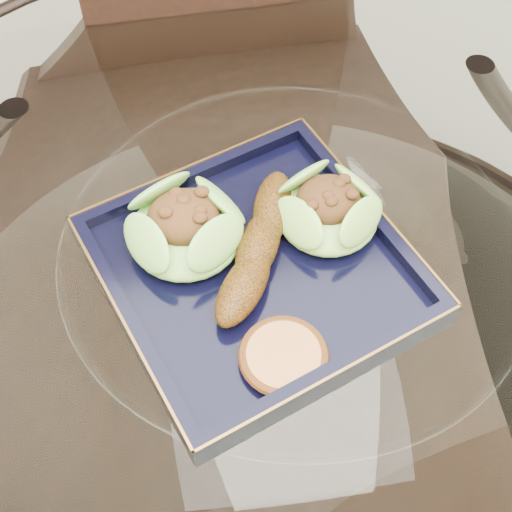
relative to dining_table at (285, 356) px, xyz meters
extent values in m
plane|color=beige|center=(0.00, 0.00, -0.60)|extent=(4.00, 4.00, 0.00)
cylinder|color=white|center=(0.00, 0.00, 0.16)|extent=(1.10, 1.10, 0.01)
torus|color=black|center=(0.00, 0.00, 0.16)|extent=(1.13, 1.13, 0.02)
torus|color=black|center=(0.00, 0.00, -0.48)|extent=(0.81, 0.81, 0.02)
cylinder|color=black|center=(0.28, 0.28, -0.22)|extent=(0.04, 0.04, 0.75)
cylinder|color=black|center=(-0.28, 0.28, -0.22)|extent=(0.04, 0.04, 0.75)
cube|color=black|center=(-0.01, 0.27, -0.18)|extent=(0.39, 0.39, 0.04)
cube|color=black|center=(-0.02, 0.43, 0.06)|extent=(0.35, 0.04, 0.41)
cylinder|color=black|center=(-0.17, 0.10, -0.40)|extent=(0.03, 0.03, 0.40)
cylinder|color=black|center=(0.15, 0.12, -0.40)|extent=(0.03, 0.03, 0.40)
cylinder|color=black|center=(-0.18, 0.42, -0.40)|extent=(0.03, 0.03, 0.40)
cylinder|color=black|center=(0.14, 0.43, -0.40)|extent=(0.03, 0.03, 0.40)
cube|color=black|center=(-0.03, 0.01, 0.17)|extent=(0.35, 0.35, 0.02)
ellipsoid|color=#50982C|center=(-0.10, 0.05, 0.20)|extent=(0.13, 0.13, 0.04)
ellipsoid|color=#5C982C|center=(0.04, 0.05, 0.20)|extent=(0.12, 0.12, 0.04)
ellipsoid|color=#5B3409|center=(-0.03, 0.02, 0.20)|extent=(0.11, 0.18, 0.03)
cylinder|color=#CA8143|center=(-0.02, -0.09, 0.19)|extent=(0.09, 0.09, 0.01)
camera|label=1|loc=(-0.08, -0.36, 0.75)|focal=50.00mm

